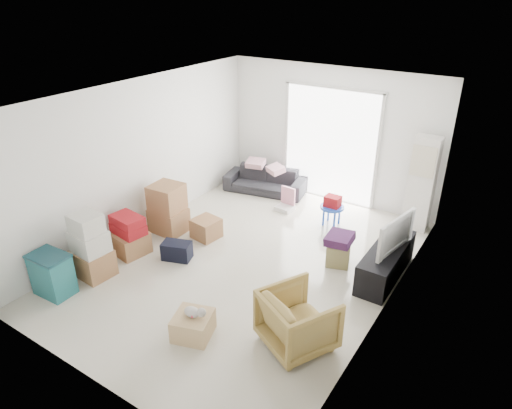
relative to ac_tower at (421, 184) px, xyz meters
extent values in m
cube|color=beige|center=(-1.95, -2.65, -0.99)|extent=(4.50, 6.00, 0.24)
cube|color=white|center=(-1.95, -2.65, 1.95)|extent=(4.50, 6.00, 0.24)
cube|color=white|center=(-1.95, 0.47, 0.48)|extent=(4.50, 0.24, 2.70)
cube|color=white|center=(-1.95, -5.77, 0.48)|extent=(4.50, 0.24, 2.70)
cube|color=white|center=(-4.32, -2.65, 0.48)|extent=(0.24, 6.00, 2.70)
cube|color=white|center=(0.42, -2.65, 0.48)|extent=(0.24, 6.00, 2.70)
cube|color=white|center=(-1.95, 0.33, 0.27)|extent=(2.00, 0.01, 2.30)
cube|color=silver|center=(-2.95, 0.32, 0.27)|extent=(0.06, 0.04, 2.30)
cube|color=silver|center=(-0.95, 0.32, 0.27)|extent=(0.06, 0.04, 2.30)
cube|color=silver|center=(-1.95, 0.32, 1.42)|extent=(2.10, 0.04, 0.06)
cube|color=silver|center=(0.00, 0.00, 0.00)|extent=(0.45, 0.30, 1.75)
cube|color=black|center=(0.05, -1.82, -0.63)|extent=(0.45, 1.50, 0.50)
imported|color=black|center=(0.05, -1.82, -0.31)|extent=(0.73, 1.05, 0.13)
imported|color=#29292F|center=(-3.17, -0.15, -0.54)|extent=(1.79, 0.84, 0.67)
cube|color=#EFAEBC|center=(-3.44, -0.13, -0.14)|extent=(0.44, 0.38, 0.12)
cube|color=#EFAEBC|center=(-2.89, -0.19, -0.15)|extent=(0.39, 0.37, 0.11)
imported|color=#A08547|center=(-0.38, -3.86, -0.46)|extent=(1.06, 1.04, 0.83)
cube|color=#1A6066|center=(-3.85, -4.87, -0.72)|extent=(0.56, 0.40, 0.31)
cube|color=#1A6066|center=(-3.85, -4.87, -0.42)|extent=(0.56, 0.40, 0.31)
cube|color=#0C333D|center=(-3.85, -4.87, -0.24)|extent=(0.58, 0.42, 0.04)
cube|color=#976144|center=(-3.75, -4.24, -0.66)|extent=(0.60, 0.52, 0.43)
cube|color=silver|center=(-3.75, -4.24, -0.28)|extent=(0.56, 0.47, 0.33)
cube|color=silver|center=(-3.75, -4.24, 0.03)|extent=(0.45, 0.40, 0.28)
cube|color=#976144|center=(-3.75, -3.48, -0.69)|extent=(0.59, 0.59, 0.37)
cube|color=#A51514|center=(-3.75, -3.48, -0.42)|extent=(0.61, 0.45, 0.17)
cube|color=#A51514|center=(-3.75, -3.48, -0.26)|extent=(0.58, 0.42, 0.15)
cube|color=#976144|center=(-3.72, -2.58, -0.66)|extent=(0.61, 0.51, 0.44)
cube|color=#976144|center=(-3.72, -2.58, -0.20)|extent=(0.56, 0.56, 0.47)
cube|color=#976144|center=(-3.01, -2.39, -0.70)|extent=(0.48, 0.48, 0.36)
cube|color=black|center=(-2.97, -3.20, -0.73)|extent=(0.53, 0.42, 0.30)
cube|color=#9C8F5B|center=(-0.70, -1.90, -0.70)|extent=(0.45, 0.45, 0.36)
cube|color=#4C1F4E|center=(-0.70, -1.90, -0.45)|extent=(0.41, 0.41, 0.14)
cylinder|color=blue|center=(-1.34, -0.75, -0.51)|extent=(0.45, 0.45, 0.04)
cylinder|color=blue|center=(-1.23, -0.63, -0.70)|extent=(0.04, 0.04, 0.34)
cylinder|color=blue|center=(-1.45, -0.63, -0.70)|extent=(0.04, 0.04, 0.34)
cylinder|color=blue|center=(-1.45, -0.86, -0.70)|extent=(0.04, 0.04, 0.34)
cylinder|color=blue|center=(-1.23, -0.86, -0.70)|extent=(0.04, 0.04, 0.34)
cube|color=#A51514|center=(-1.34, -0.75, -0.39)|extent=(0.28, 0.22, 0.20)
cube|color=silver|center=(-2.37, -0.70, -0.83)|extent=(0.36, 0.32, 0.08)
cube|color=pink|center=(-2.37, -0.58, -0.61)|extent=(0.32, 0.07, 0.37)
cube|color=tan|center=(-1.58, -4.45, -0.72)|extent=(0.59, 0.59, 0.31)
ellipsoid|color=#B2ADA8|center=(-1.58, -4.45, -0.50)|extent=(0.23, 0.16, 0.12)
cube|color=#CE2D47|center=(-1.58, -4.45, -0.50)|extent=(0.17, 0.15, 0.03)
sphere|color=#B2ADA8|center=(-1.45, -4.42, -0.47)|extent=(0.12, 0.12, 0.12)
camera|label=1|loc=(1.58, -7.83, 3.25)|focal=32.00mm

